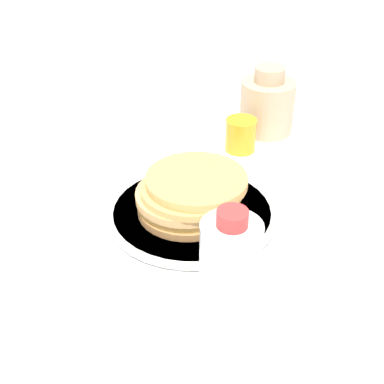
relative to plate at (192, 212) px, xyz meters
The scene contains 6 objects.
ground_plane 0.03m from the plate, 53.26° to the left, with size 4.00×4.00×0.00m, color white.
plate is the anchor object (origin of this frame).
pancake_stack 0.04m from the plate, 152.40° to the left, with size 0.18×0.18×0.06m.
juice_glass 0.25m from the plate, ahead, with size 0.06×0.06×0.07m.
cream_jug 0.35m from the plate, ahead, with size 0.11×0.11×0.14m.
water_bottle_near 0.29m from the plate, 142.96° to the right, with size 0.07×0.07×0.21m.
Camera 1 is at (-0.65, -0.37, 0.52)m, focal length 50.00 mm.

